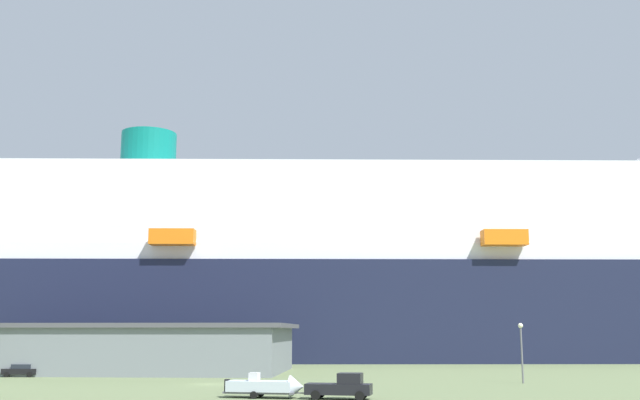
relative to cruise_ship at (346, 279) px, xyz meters
The scene contains 7 objects.
ground_plane 40.86m from the cruise_ship, 106.28° to the right, with size 600.00×600.00×0.00m, color #66754C.
cruise_ship is the anchor object (origin of this frame).
terminal_building 56.07m from the cruise_ship, 126.84° to the right, with size 56.45×27.11×6.77m.
pickup_truck 84.19m from the cruise_ship, 86.48° to the right, with size 5.77×2.72×2.20m.
small_boat_on_trailer 83.44m from the cruise_ship, 90.91° to the right, with size 7.98×2.73×2.15m.
street_lamp 66.51m from the cruise_ship, 68.66° to the right, with size 0.56×0.56×6.62m.
parked_car_black_coupe 68.78m from the cruise_ship, 124.30° to the right, with size 4.58×2.44×1.58m.
Camera 1 is at (20.25, -80.58, 5.69)m, focal length 41.06 mm.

